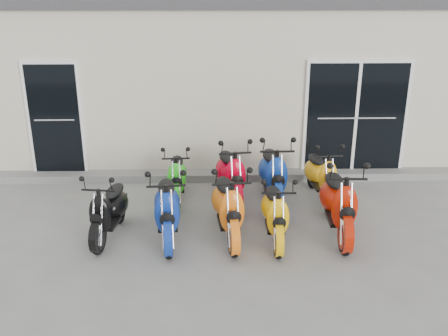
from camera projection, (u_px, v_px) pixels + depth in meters
The scene contains 15 objects.
ground at pixel (225, 225), 8.00m from camera, with size 80.00×80.00×0.00m, color gray.
building at pixel (219, 72), 12.33m from camera, with size 14.00×6.00×3.20m, color beige.
roof_cap at pixel (219, 1), 11.76m from camera, with size 14.20×6.20×0.16m, color #3F3F42.
front_step at pixel (222, 175), 9.87m from camera, with size 14.00×0.40×0.15m, color gray.
door_left at pixel (55, 116), 9.53m from camera, with size 1.07×0.08×2.22m, color black.
door_right at pixel (356, 114), 9.67m from camera, with size 2.02×0.08×2.22m, color black.
scooter_front_black at pixel (108, 203), 7.43m from camera, with size 0.55×1.52×1.12m, color black, non-canonical shape.
scooter_front_blue at pixel (167, 200), 7.36m from camera, with size 0.62×1.69×1.25m, color navy, non-canonical shape.
scooter_front_orange_a at pixel (228, 198), 7.40m from camera, with size 0.63×1.72×1.27m, color orange, non-canonical shape.
scooter_front_orange_b at pixel (275, 206), 7.33m from camera, with size 0.55×1.52×1.12m, color #FFB909, non-canonical shape.
scooter_front_red at pixel (339, 194), 7.47m from camera, with size 0.65×1.79×1.32m, color #B51905, non-canonical shape.
scooter_back_green at pixel (177, 170), 8.79m from camera, with size 0.54×1.47×1.09m, color #29D11D, non-canonical shape.
scooter_back_red at pixel (231, 168), 8.67m from camera, with size 0.62×1.71×1.26m, color red, non-canonical shape.
scooter_back_blue at pixel (273, 166), 8.65m from camera, with size 0.65×1.78×1.32m, color #10379C, non-canonical shape.
scooter_back_yellow at pixel (321, 169), 8.82m from camera, with size 0.55×1.52×1.12m, color #FFAF13, non-canonical shape.
Camera 1 is at (-0.19, -7.20, 3.60)m, focal length 40.00 mm.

